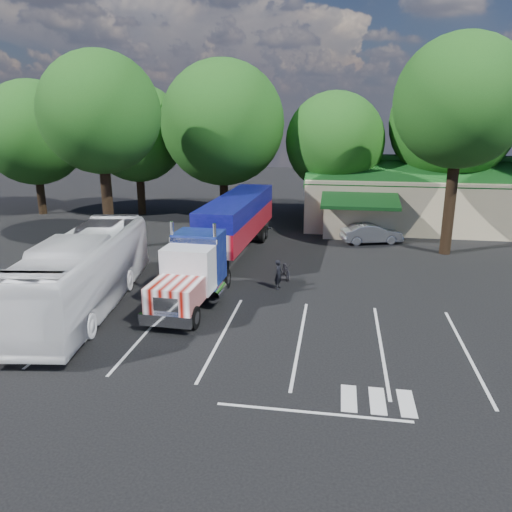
% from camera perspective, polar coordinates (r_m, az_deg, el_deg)
% --- Properties ---
extents(ground, '(120.00, 120.00, 0.00)m').
position_cam_1_polar(ground, '(26.38, -0.88, -3.54)').
color(ground, black).
rests_on(ground, ground).
extents(event_hall, '(24.20, 14.12, 5.55)m').
position_cam_1_polar(event_hall, '(43.78, 21.65, 6.21)').
color(event_hall, '#BCAE8C').
rests_on(event_hall, ground).
extents(tree_row_a, '(9.00, 9.00, 11.68)m').
position_cam_1_polar(tree_row_a, '(48.79, -24.08, 12.73)').
color(tree_row_a, black).
rests_on(tree_row_a, ground).
extents(tree_row_b, '(8.40, 8.40, 11.35)m').
position_cam_1_polar(tree_row_b, '(45.75, -13.42, 13.49)').
color(tree_row_b, black).
rests_on(tree_row_b, ground).
extents(tree_row_c, '(10.00, 10.00, 13.05)m').
position_cam_1_polar(tree_row_c, '(41.75, -3.83, 14.91)').
color(tree_row_c, black).
rests_on(tree_row_c, ground).
extents(tree_row_d, '(8.00, 8.00, 10.60)m').
position_cam_1_polar(tree_row_d, '(42.02, 8.99, 12.78)').
color(tree_row_d, black).
rests_on(tree_row_d, ground).
extents(tree_row_e, '(9.60, 9.60, 12.90)m').
position_cam_1_polar(tree_row_e, '(43.31, 21.44, 13.98)').
color(tree_row_e, black).
rests_on(tree_row_e, ground).
extents(tree_near_left, '(7.60, 7.60, 12.65)m').
position_cam_1_polar(tree_near_left, '(33.93, -17.39, 15.30)').
color(tree_near_left, black).
rests_on(tree_near_left, ground).
extents(tree_near_right, '(8.00, 8.00, 13.50)m').
position_cam_1_polar(tree_near_right, '(33.70, 22.36, 15.95)').
color(tree_near_right, black).
rests_on(tree_near_right, ground).
extents(semi_truck, '(3.37, 18.77, 3.91)m').
position_cam_1_polar(semi_truck, '(29.73, -3.22, 3.14)').
color(semi_truck, black).
rests_on(semi_truck, ground).
extents(woman, '(0.49, 0.64, 1.56)m').
position_cam_1_polar(woman, '(25.91, 2.60, -2.11)').
color(woman, black).
rests_on(woman, ground).
extents(bicycle, '(1.12, 1.96, 0.98)m').
position_cam_1_polar(bicycle, '(27.73, 3.46, -1.52)').
color(bicycle, black).
rests_on(bicycle, ground).
extents(tour_bus, '(4.66, 12.86, 3.50)m').
position_cam_1_polar(tour_bus, '(24.41, -19.09, -1.75)').
color(tour_bus, white).
rests_on(tour_bus, ground).
extents(silver_sedan, '(4.47, 2.61, 1.39)m').
position_cam_1_polar(silver_sedan, '(35.98, 13.06, 2.54)').
color(silver_sedan, '#AEB2B6').
rests_on(silver_sedan, ground).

